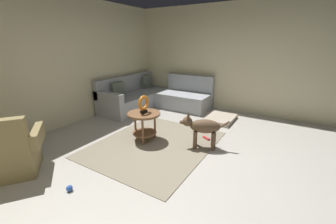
% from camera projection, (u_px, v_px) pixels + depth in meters
% --- Properties ---
extents(ground_plane, '(6.00, 6.00, 0.10)m').
position_uv_depth(ground_plane, '(185.00, 161.00, 3.42)').
color(ground_plane, '#B7B2A8').
extents(wall_back, '(6.00, 0.12, 2.70)m').
position_uv_depth(wall_back, '(61.00, 63.00, 4.43)').
color(wall_back, beige).
rests_on(wall_back, ground_plane).
extents(wall_right, '(0.12, 6.00, 2.70)m').
position_uv_depth(wall_right, '(240.00, 59.00, 5.36)').
color(wall_right, beige).
rests_on(wall_right, ground_plane).
extents(area_rug, '(2.30, 1.90, 0.01)m').
position_uv_depth(area_rug, '(155.00, 144.00, 3.87)').
color(area_rug, gray).
rests_on(area_rug, ground_plane).
extents(sectional_couch, '(2.20, 2.25, 0.88)m').
position_uv_depth(sectional_couch, '(153.00, 98.00, 5.92)').
color(sectional_couch, '#9EA3A8').
rests_on(sectional_couch, ground_plane).
extents(armchair, '(1.00, 0.96, 0.88)m').
position_uv_depth(armchair, '(10.00, 154.00, 2.90)').
color(armchair, olive).
rests_on(armchair, ground_plane).
extents(side_table, '(0.60, 0.60, 0.54)m').
position_uv_depth(side_table, '(144.00, 119.00, 3.91)').
color(side_table, brown).
rests_on(side_table, ground_plane).
extents(torus_sculpture, '(0.28, 0.08, 0.33)m').
position_uv_depth(torus_sculpture, '(143.00, 104.00, 3.82)').
color(torus_sculpture, black).
rests_on(torus_sculpture, side_table).
extents(dog_bed_mat, '(0.80, 0.60, 0.09)m').
position_uv_depth(dog_bed_mat, '(220.00, 119.00, 5.03)').
color(dog_bed_mat, '#B2A38E').
rests_on(dog_bed_mat, ground_plane).
extents(dog, '(0.41, 0.80, 0.63)m').
position_uv_depth(dog, '(202.00, 128.00, 3.64)').
color(dog, brown).
rests_on(dog, ground_plane).
extents(dog_toy_ball, '(0.08, 0.08, 0.08)m').
position_uv_depth(dog_toy_ball, '(69.00, 188.00, 2.65)').
color(dog_toy_ball, blue).
rests_on(dog_toy_ball, ground_plane).
extents(dog_toy_rope, '(0.12, 0.16, 0.05)m').
position_uv_depth(dog_toy_rope, '(206.00, 138.00, 4.05)').
color(dog_toy_rope, red).
rests_on(dog_toy_rope, ground_plane).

